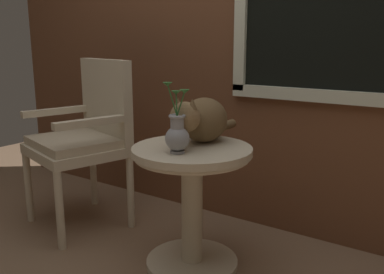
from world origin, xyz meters
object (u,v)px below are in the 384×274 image
at_px(wicker_side_table, 192,187).
at_px(cat, 201,119).
at_px(wicker_chair, 86,133).
at_px(pewter_vase_with_ivy, 177,133).

bearing_deg(wicker_side_table, cat, 97.21).
bearing_deg(cat, wicker_side_table, -82.79).
distance_m(wicker_side_table, cat, 0.34).
height_order(wicker_side_table, cat, cat).
bearing_deg(wicker_chair, cat, 0.99).
distance_m(wicker_chair, cat, 0.85).
bearing_deg(cat, wicker_chair, -179.01).
bearing_deg(cat, pewter_vase_with_ivy, -85.28).
relative_size(wicker_chair, cat, 1.84).
relative_size(wicker_chair, pewter_vase_with_ivy, 3.15).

